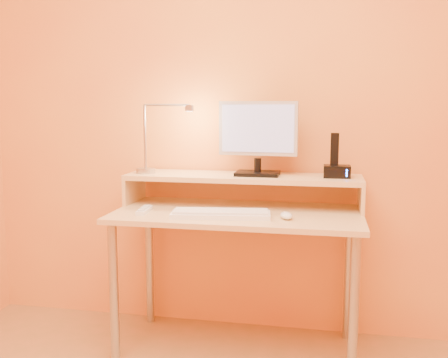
% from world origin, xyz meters
% --- Properties ---
extents(wall_back, '(3.00, 0.04, 2.50)m').
position_xyz_m(wall_back, '(0.00, 1.50, 1.25)').
color(wall_back, '#F9A841').
rests_on(wall_back, floor).
extents(desk_leg_fl, '(0.04, 0.04, 0.69)m').
position_xyz_m(desk_leg_fl, '(-0.55, 0.93, 0.35)').
color(desk_leg_fl, '#ACABB0').
rests_on(desk_leg_fl, floor).
extents(desk_leg_fr, '(0.04, 0.04, 0.69)m').
position_xyz_m(desk_leg_fr, '(0.55, 0.93, 0.35)').
color(desk_leg_fr, '#ACABB0').
rests_on(desk_leg_fr, floor).
extents(desk_leg_bl, '(0.04, 0.04, 0.69)m').
position_xyz_m(desk_leg_bl, '(-0.55, 1.43, 0.35)').
color(desk_leg_bl, '#ACABB0').
rests_on(desk_leg_bl, floor).
extents(desk_leg_br, '(0.04, 0.04, 0.69)m').
position_xyz_m(desk_leg_br, '(0.55, 1.43, 0.35)').
color(desk_leg_br, '#ACABB0').
rests_on(desk_leg_br, floor).
extents(desk_lower, '(1.20, 0.60, 0.02)m').
position_xyz_m(desk_lower, '(0.00, 1.18, 0.71)').
color(desk_lower, '#E6AE73').
rests_on(desk_lower, floor).
extents(shelf_riser_left, '(0.02, 0.30, 0.14)m').
position_xyz_m(shelf_riser_left, '(-0.59, 1.33, 0.79)').
color(shelf_riser_left, '#E6AE73').
rests_on(shelf_riser_left, desk_lower).
extents(shelf_riser_right, '(0.02, 0.30, 0.14)m').
position_xyz_m(shelf_riser_right, '(0.59, 1.33, 0.79)').
color(shelf_riser_right, '#E6AE73').
rests_on(shelf_riser_right, desk_lower).
extents(desk_shelf, '(1.20, 0.30, 0.02)m').
position_xyz_m(desk_shelf, '(0.00, 1.33, 0.87)').
color(desk_shelf, '#E6AE73').
rests_on(desk_shelf, desk_lower).
extents(monitor_foot, '(0.22, 0.16, 0.02)m').
position_xyz_m(monitor_foot, '(0.08, 1.33, 0.89)').
color(monitor_foot, black).
rests_on(monitor_foot, desk_shelf).
extents(monitor_neck, '(0.04, 0.04, 0.07)m').
position_xyz_m(monitor_neck, '(0.08, 1.33, 0.93)').
color(monitor_neck, black).
rests_on(monitor_neck, monitor_foot).
extents(monitor_panel, '(0.40, 0.06, 0.27)m').
position_xyz_m(monitor_panel, '(0.08, 1.34, 1.12)').
color(monitor_panel, '#BBBBBD').
rests_on(monitor_panel, monitor_neck).
extents(monitor_back, '(0.36, 0.03, 0.23)m').
position_xyz_m(monitor_back, '(0.08, 1.36, 1.12)').
color(monitor_back, black).
rests_on(monitor_back, monitor_panel).
extents(monitor_screen, '(0.36, 0.02, 0.24)m').
position_xyz_m(monitor_screen, '(0.08, 1.32, 1.12)').
color(monitor_screen, '#A0A4DF').
rests_on(monitor_screen, monitor_panel).
extents(lamp_base, '(0.10, 0.10, 0.02)m').
position_xyz_m(lamp_base, '(-0.51, 1.30, 0.89)').
color(lamp_base, '#ACABB0').
rests_on(lamp_base, desk_shelf).
extents(lamp_post, '(0.01, 0.01, 0.33)m').
position_xyz_m(lamp_post, '(-0.51, 1.30, 1.07)').
color(lamp_post, '#ACABB0').
rests_on(lamp_post, lamp_base).
extents(lamp_arm, '(0.24, 0.01, 0.01)m').
position_xyz_m(lamp_arm, '(-0.39, 1.30, 1.24)').
color(lamp_arm, '#ACABB0').
rests_on(lamp_arm, lamp_post).
extents(lamp_head, '(0.04, 0.04, 0.03)m').
position_xyz_m(lamp_head, '(-0.27, 1.30, 1.22)').
color(lamp_head, '#ACABB0').
rests_on(lamp_head, lamp_arm).
extents(lamp_bulb, '(0.03, 0.03, 0.00)m').
position_xyz_m(lamp_bulb, '(-0.27, 1.30, 1.20)').
color(lamp_bulb, '#FFEAC6').
rests_on(lamp_bulb, lamp_head).
extents(phone_dock, '(0.13, 0.10, 0.06)m').
position_xyz_m(phone_dock, '(0.47, 1.33, 0.91)').
color(phone_dock, black).
rests_on(phone_dock, desk_shelf).
extents(phone_handset, '(0.04, 0.03, 0.16)m').
position_xyz_m(phone_handset, '(0.46, 1.33, 1.02)').
color(phone_handset, black).
rests_on(phone_handset, phone_dock).
extents(phone_led, '(0.01, 0.00, 0.04)m').
position_xyz_m(phone_led, '(0.52, 1.28, 0.91)').
color(phone_led, '#2577FF').
rests_on(phone_led, phone_dock).
extents(keyboard, '(0.47, 0.20, 0.02)m').
position_xyz_m(keyboard, '(-0.06, 1.04, 0.73)').
color(keyboard, white).
rests_on(keyboard, desk_lower).
extents(mouse, '(0.08, 0.11, 0.03)m').
position_xyz_m(mouse, '(0.25, 1.06, 0.74)').
color(mouse, white).
rests_on(mouse, desk_lower).
extents(remote_control, '(0.05, 0.16, 0.02)m').
position_xyz_m(remote_control, '(-0.44, 1.08, 0.73)').
color(remote_control, white).
rests_on(remote_control, desk_lower).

